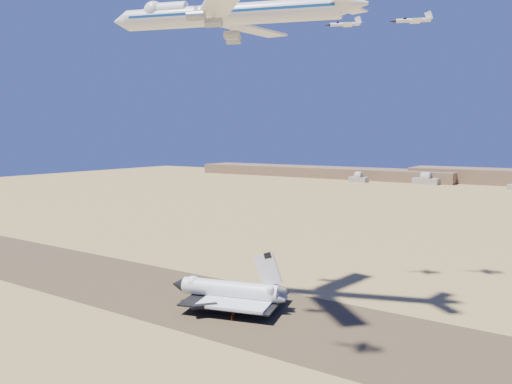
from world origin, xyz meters
The scene contains 10 objects.
ground centered at (0.00, 0.00, 0.00)m, with size 1200.00×1200.00×0.00m, color #A48648.
runway centered at (0.00, 0.00, 0.03)m, with size 600.00×50.00×0.06m, color brown.
hangars centered at (-64.00, 478.43, 4.83)m, with size 200.50×29.50×30.00m.
shuttle centered at (3.44, 0.00, 5.44)m, with size 41.39×32.24×20.24m.
carrier_747 centered at (3.06, -2.44, 95.22)m, with size 81.57×60.39×20.55m.
crew_a centered at (8.73, -5.35, 0.84)m, with size 0.57×0.37×1.56m, color orange.
crew_b centered at (10.16, -6.68, 0.97)m, with size 0.88×0.51×1.81m, color orange.
crew_c centered at (11.52, -9.69, 0.94)m, with size 1.03×0.53×1.76m, color orange.
chase_jet_c centered at (23.14, 45.85, 98.80)m, with size 13.19×8.06×3.43m.
chase_jet_d centered at (44.05, 59.98, 100.26)m, with size 15.16×9.13×3.93m.
Camera 1 is at (100.99, -130.80, 57.22)m, focal length 35.00 mm.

